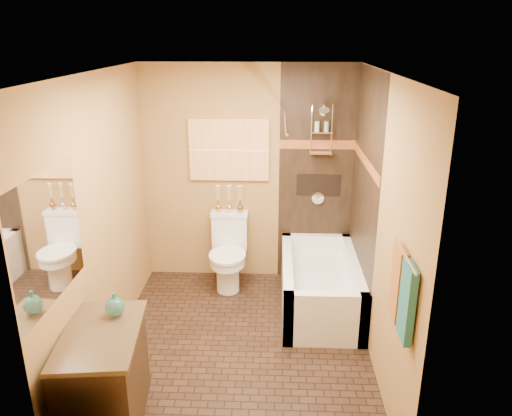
# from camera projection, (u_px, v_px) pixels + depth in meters

# --- Properties ---
(floor) EXTENTS (3.00, 3.00, 0.00)m
(floor) POSITION_uv_depth(u_px,v_px,m) (240.00, 346.00, 4.70)
(floor) COLOR black
(floor) RESTS_ON ground
(wall_left) EXTENTS (0.02, 3.00, 2.50)m
(wall_left) POSITION_uv_depth(u_px,v_px,m) (101.00, 220.00, 4.34)
(wall_left) COLOR #A2763F
(wall_left) RESTS_ON floor
(wall_right) EXTENTS (0.02, 3.00, 2.50)m
(wall_right) POSITION_uv_depth(u_px,v_px,m) (379.00, 225.00, 4.24)
(wall_right) COLOR #A2763F
(wall_right) RESTS_ON floor
(wall_back) EXTENTS (2.40, 0.02, 2.50)m
(wall_back) POSITION_uv_depth(u_px,v_px,m) (248.00, 175.00, 5.70)
(wall_back) COLOR #A2763F
(wall_back) RESTS_ON floor
(wall_front) EXTENTS (2.40, 0.02, 2.50)m
(wall_front) POSITION_uv_depth(u_px,v_px,m) (219.00, 316.00, 2.87)
(wall_front) COLOR #A2763F
(wall_front) RESTS_ON floor
(ceiling) EXTENTS (3.00, 3.00, 0.00)m
(ceiling) POSITION_uv_depth(u_px,v_px,m) (237.00, 73.00, 3.87)
(ceiling) COLOR silver
(ceiling) RESTS_ON wall_back
(alcove_tile_back) EXTENTS (0.85, 0.01, 2.50)m
(alcove_tile_back) POSITION_uv_depth(u_px,v_px,m) (316.00, 176.00, 5.66)
(alcove_tile_back) COLOR black
(alcove_tile_back) RESTS_ON wall_back
(alcove_tile_right) EXTENTS (0.01, 1.50, 2.50)m
(alcove_tile_right) POSITION_uv_depth(u_px,v_px,m) (363.00, 197.00, 4.95)
(alcove_tile_right) COLOR black
(alcove_tile_right) RESTS_ON wall_right
(mosaic_band_back) EXTENTS (0.85, 0.01, 0.10)m
(mosaic_band_back) POSITION_uv_depth(u_px,v_px,m) (318.00, 145.00, 5.53)
(mosaic_band_back) COLOR maroon
(mosaic_band_back) RESTS_ON alcove_tile_back
(mosaic_band_right) EXTENTS (0.01, 1.50, 0.10)m
(mosaic_band_right) POSITION_uv_depth(u_px,v_px,m) (365.00, 161.00, 4.82)
(mosaic_band_right) COLOR maroon
(mosaic_band_right) RESTS_ON alcove_tile_right
(alcove_niche) EXTENTS (0.50, 0.01, 0.25)m
(alcove_niche) POSITION_uv_depth(u_px,v_px,m) (318.00, 185.00, 5.69)
(alcove_niche) COLOR black
(alcove_niche) RESTS_ON alcove_tile_back
(shower_fixtures) EXTENTS (0.24, 0.33, 1.16)m
(shower_fixtures) POSITION_uv_depth(u_px,v_px,m) (321.00, 142.00, 5.42)
(shower_fixtures) COLOR silver
(shower_fixtures) RESTS_ON floor
(curtain_rod) EXTENTS (0.03, 1.55, 0.03)m
(curtain_rod) POSITION_uv_depth(u_px,v_px,m) (286.00, 119.00, 4.72)
(curtain_rod) COLOR silver
(curtain_rod) RESTS_ON wall_back
(towel_bar) EXTENTS (0.02, 0.55, 0.02)m
(towel_bar) POSITION_uv_depth(u_px,v_px,m) (405.00, 255.00, 3.19)
(towel_bar) COLOR silver
(towel_bar) RESTS_ON wall_right
(towel_teal) EXTENTS (0.05, 0.22, 0.52)m
(towel_teal) POSITION_uv_depth(u_px,v_px,m) (407.00, 303.00, 3.15)
(towel_teal) COLOR #1B5B59
(towel_teal) RESTS_ON towel_bar
(towel_rust) EXTENTS (0.05, 0.22, 0.52)m
(towel_rust) POSITION_uv_depth(u_px,v_px,m) (398.00, 283.00, 3.40)
(towel_rust) COLOR #9B611C
(towel_rust) RESTS_ON towel_bar
(sunset_painting) EXTENTS (0.90, 0.04, 0.70)m
(sunset_painting) POSITION_uv_depth(u_px,v_px,m) (229.00, 150.00, 5.59)
(sunset_painting) COLOR orange
(sunset_painting) RESTS_ON wall_back
(vanity_mirror) EXTENTS (0.01, 1.00, 0.90)m
(vanity_mirror) POSITION_uv_depth(u_px,v_px,m) (48.00, 239.00, 3.31)
(vanity_mirror) COLOR white
(vanity_mirror) RESTS_ON wall_left
(bathtub) EXTENTS (0.80, 1.50, 0.55)m
(bathtub) POSITION_uv_depth(u_px,v_px,m) (320.00, 289.00, 5.30)
(bathtub) COLOR white
(bathtub) RESTS_ON floor
(toilet) EXTENTS (0.43, 0.63, 0.84)m
(toilet) POSITION_uv_depth(u_px,v_px,m) (229.00, 252.00, 5.70)
(toilet) COLOR white
(toilet) RESTS_ON floor
(vanity) EXTENTS (0.63, 0.94, 0.78)m
(vanity) POSITION_uv_depth(u_px,v_px,m) (104.00, 378.00, 3.67)
(vanity) COLOR black
(vanity) RESTS_ON floor
(teal_bottle) EXTENTS (0.19, 0.19, 0.23)m
(teal_bottle) POSITION_uv_depth(u_px,v_px,m) (115.00, 304.00, 3.73)
(teal_bottle) COLOR #26746C
(teal_bottle) RESTS_ON vanity
(bud_vases) EXTENTS (0.32, 0.07, 0.31)m
(bud_vases) POSITION_uv_depth(u_px,v_px,m) (229.00, 198.00, 5.69)
(bud_vases) COLOR gold
(bud_vases) RESTS_ON toilet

